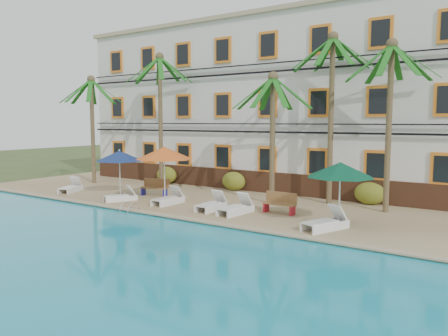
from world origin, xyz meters
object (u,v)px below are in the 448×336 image
Objects in this scene: lounger_c at (169,198)px; lounger_d at (212,204)px; palm_a at (92,114)px; lounger_a at (71,187)px; umbrella_red at (164,153)px; palm_e at (390,102)px; palm_d at (332,96)px; umbrella_blue at (119,156)px; lounger_e at (236,207)px; pool_ladder at (130,211)px; umbrella_green at (340,170)px; palm_c at (273,118)px; bench_left at (155,187)px; palm_b at (160,102)px; lounger_f at (326,222)px; lounger_b at (121,196)px; bench_right at (280,203)px.

lounger_d is at bearing -0.39° from lounger_c.
palm_a reaches higher than lounger_a.
palm_a is 3.74× the size of lounger_a.
lounger_d is at bearing -7.71° from umbrella_red.
lounger_d is at bearing -149.24° from palm_e.
umbrella_blue is (-10.28, -4.14, -3.11)m from palm_d.
palm_e is 13.87m from umbrella_blue.
lounger_e is 4.87m from pool_ladder.
lounger_c is at bearing -145.02° from palm_d.
umbrella_blue is 1.37× the size of lounger_d.
palm_a is 13.99m from lounger_e.
lounger_a is at bearing -178.55° from umbrella_green.
palm_e reaches higher than lounger_e.
palm_c is 4.92m from lounger_e.
palm_c is 7.57m from bench_left.
lounger_d is at bearing -117.10° from palm_c.
palm_b is at bearing 94.62° from umbrella_blue.
palm_e is 6.55m from lounger_f.
palm_e is at bearing 11.19° from palm_c.
umbrella_blue is 12.34m from umbrella_green.
palm_b is at bearing 133.86° from umbrella_red.
palm_d is at bearing 29.85° from lounger_b.
palm_e is 3.00× the size of umbrella_blue.
umbrella_green is at bearing -19.10° from bench_right.
palm_c reaches higher than pool_ladder.
palm_d reaches higher than lounger_d.
bench_left is (-8.77, -3.03, -4.81)m from palm_d.
palm_b reaches higher than lounger_e.
umbrella_green reaches higher than lounger_d.
palm_b is 4.37× the size of lounger_a.
umbrella_blue is at bearing 174.14° from lounger_c.
bench_right is at bearing 29.75° from pool_ladder.
palm_b is at bearing 172.34° from palm_c.
lounger_a is 1.01× the size of lounger_d.
umbrella_green is 1.71× the size of bench_right.
umbrella_blue is at bearing -26.03° from palm_a.
palm_b is at bearing 162.49° from umbrella_green.
palm_d is at bearing 49.70° from lounger_d.
lounger_a is 4.51m from lounger_b.
lounger_f is at bearing -20.56° from palm_b.
palm_d is at bearing 74.02° from bench_right.
lounger_e is at bearing -178.25° from umbrella_green.
lounger_d is at bearing 7.22° from lounger_b.
lounger_f is at bearing -11.17° from bench_left.
palm_d is 5.79m from umbrella_green.
umbrella_blue is 2.52m from bench_left.
umbrella_blue is at bearing -164.76° from palm_e.
palm_e is (5.18, 1.02, 0.70)m from palm_c.
palm_c is 4.35m from bench_right.
umbrella_blue is 4.27m from lounger_c.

